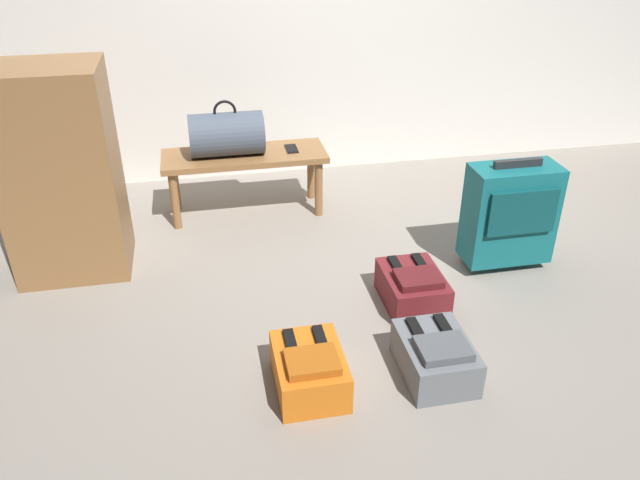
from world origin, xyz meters
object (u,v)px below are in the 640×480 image
Objects in this scene: duffel_bag_slate at (227,134)px; suitcase_upright_teal at (510,213)px; bench at (245,163)px; cell_phone at (291,149)px; backpack_maroon at (412,288)px; backpack_orange at (309,370)px; side_cabinet at (61,174)px; backpack_grey at (435,357)px.

duffel_bag_slate is 0.71× the size of suitcase_upright_teal.
cell_phone is (0.30, 0.01, 0.07)m from bench.
suitcase_upright_teal reaches higher than backpack_maroon.
backpack_orange is (0.09, -1.67, -0.25)m from bench.
duffel_bag_slate is 1.70m from suitcase_upright_teal.
backpack_maroon and backpack_orange have the same top height.
suitcase_upright_teal is 0.70m from backpack_maroon.
suitcase_upright_teal reaches higher than bench.
bench is 2.27× the size of duffel_bag_slate.
bench is 1.61m from suitcase_upright_teal.
backpack_orange is at bearing -86.84° from bench.
duffel_bag_slate reaches higher than suitcase_upright_teal.
suitcase_upright_teal is at bearing -11.20° from side_cabinet.
suitcase_upright_teal is 1.05m from backpack_grey.
suitcase_upright_teal is 2.34m from side_cabinet.
duffel_bag_slate is (-0.10, 0.00, 0.19)m from bench.
backpack_grey is at bearing -69.59° from bench.
backpack_grey is at bearing -98.15° from backpack_maroon.
backpack_grey and backpack_orange have the same top height.
bench is at bearing 120.86° from backpack_maroon.
suitcase_upright_teal is 1.64× the size of backpack_grey.
cell_phone reaches higher than backpack_grey.
side_cabinet reaches higher than backpack_grey.
backpack_maroon is 1.00× the size of backpack_orange.
side_cabinet reaches higher than backpack_orange.
duffel_bag_slate is at bearing 96.48° from backpack_orange.
duffel_bag_slate reaches higher than backpack_orange.
suitcase_upright_teal is (1.41, -0.93, -0.21)m from duffel_bag_slate.
backpack_grey is (0.63, -1.69, -0.25)m from bench.
backpack_orange is 0.35× the size of side_cabinet.
bench is 2.63× the size of backpack_orange.
backpack_grey is 0.35× the size of side_cabinet.
backpack_grey is 0.54m from backpack_orange.
suitcase_upright_teal is (1.31, -0.93, -0.02)m from bench.
cell_phone is at bearing 101.12° from backpack_grey.
suitcase_upright_teal is at bearing 31.27° from backpack_orange.
backpack_orange is at bearing -83.52° from duffel_bag_slate.
bench is 2.63× the size of backpack_maroon.
duffel_bag_slate is 1.74m from backpack_orange.
backpack_orange is at bearing -96.93° from cell_phone.
duffel_bag_slate is 0.40× the size of side_cabinet.
duffel_bag_slate is 1.49m from backpack_maroon.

